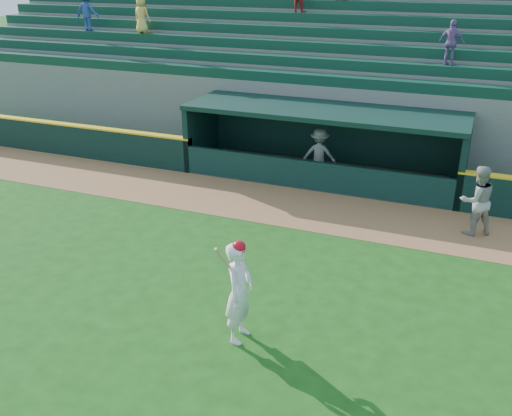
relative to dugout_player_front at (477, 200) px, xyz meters
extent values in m
plane|color=#174912|center=(-5.12, -4.99, -0.99)|extent=(120.00, 120.00, 0.00)
cube|color=brown|center=(-5.12, -0.09, -0.98)|extent=(40.00, 3.00, 0.01)
cube|color=black|center=(-17.37, 1.56, -0.39)|extent=(15.50, 0.30, 1.20)
cube|color=yellow|center=(-17.37, 1.56, 0.24)|extent=(15.50, 0.32, 0.06)
imported|color=#969792|center=(0.00, 0.00, 0.00)|extent=(1.21, 1.13, 1.98)
imported|color=gray|center=(-5.21, 2.64, -0.10)|extent=(1.23, 0.82, 1.78)
cube|color=slate|center=(-5.12, 2.71, -0.97)|extent=(9.00, 2.60, 0.04)
cube|color=black|center=(-9.72, 2.71, 0.16)|extent=(0.20, 2.60, 2.30)
cube|color=black|center=(-0.52, 2.71, 0.16)|extent=(0.20, 2.60, 2.30)
cube|color=black|center=(-5.12, 4.01, 0.16)|extent=(9.40, 0.20, 2.30)
cube|color=black|center=(-5.12, 2.71, 1.39)|extent=(9.40, 2.80, 0.16)
cube|color=black|center=(-5.12, 1.49, -0.49)|extent=(9.00, 0.16, 1.00)
cube|color=brown|center=(-5.12, 3.51, -0.74)|extent=(8.40, 0.45, 0.10)
cube|color=slate|center=(-5.12, 4.53, 0.47)|extent=(34.00, 0.85, 2.91)
cube|color=#0F3828|center=(-5.12, 4.41, 2.10)|extent=(34.00, 0.60, 0.36)
cube|color=slate|center=(-5.12, 5.38, 0.69)|extent=(34.00, 0.85, 3.36)
cube|color=#0F3828|center=(-5.12, 5.26, 2.55)|extent=(34.00, 0.60, 0.36)
cube|color=slate|center=(-5.12, 6.23, 0.92)|extent=(34.00, 0.85, 3.81)
cube|color=#0F3828|center=(-5.12, 6.11, 3.00)|extent=(34.00, 0.60, 0.36)
cube|color=slate|center=(-5.12, 7.08, 1.14)|extent=(34.00, 0.85, 4.26)
cube|color=#0F3828|center=(-5.12, 6.96, 3.45)|extent=(34.00, 0.60, 0.36)
cube|color=slate|center=(-5.12, 7.93, 1.37)|extent=(34.00, 0.85, 4.71)
cube|color=#0F3828|center=(-5.12, 7.81, 3.90)|extent=(34.00, 0.60, 0.36)
cube|color=slate|center=(-5.12, 8.78, 1.59)|extent=(34.00, 0.85, 5.16)
cube|color=#0F3828|center=(-5.12, 8.66, 4.35)|extent=(34.00, 0.60, 0.36)
cube|color=slate|center=(-5.12, 9.63, 1.82)|extent=(34.00, 0.85, 5.61)
cube|color=slate|center=(-5.12, 10.21, 1.82)|extent=(34.50, 0.30, 5.61)
imported|color=#E1B94F|center=(-14.17, 6.13, 3.91)|extent=(0.73, 0.49, 1.46)
imported|color=#805999|center=(-1.52, 5.28, 3.48)|extent=(0.94, 0.57, 1.49)
imported|color=navy|center=(-16.94, 6.13, 4.00)|extent=(1.09, 0.68, 1.63)
imported|color=white|center=(-4.09, -6.83, 0.06)|extent=(0.51, 0.77, 2.11)
sphere|color=red|center=(-4.09, -6.83, 1.05)|extent=(0.27, 0.27, 0.27)
cylinder|color=tan|center=(-4.27, -7.05, 0.82)|extent=(0.26, 0.49, 0.76)
camera|label=1|loc=(-0.24, -15.52, 5.96)|focal=40.00mm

